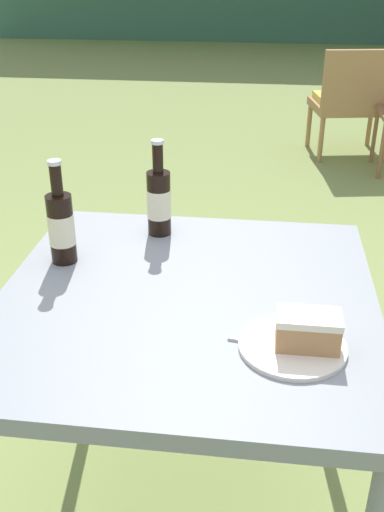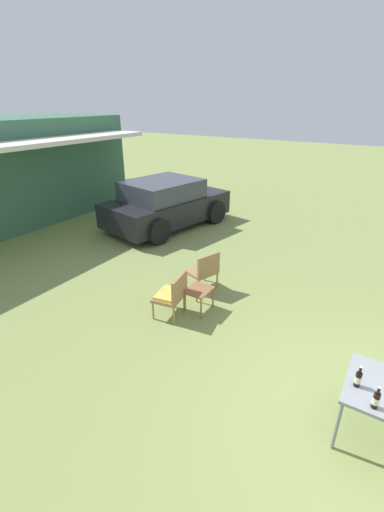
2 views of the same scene
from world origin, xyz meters
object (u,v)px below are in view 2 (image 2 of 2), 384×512
Objects in this scene: wicker_chair_cushioned at (172,294)px; wicker_chair_plain at (204,269)px; parked_car at (166,204)px; cola_bottle_near at (358,379)px; garden_side_table at (199,292)px; cola_bottle_far at (376,400)px.

wicker_chair_cushioned is 1.00× the size of wicker_chair_plain.
parked_car is 15.29× the size of cola_bottle_near.
wicker_chair_plain is at bearing 22.76° from garden_side_table.
garden_side_table is 3.36m from cola_bottle_far.
wicker_chair_plain is 3.69m from cola_bottle_near.
wicker_chair_cushioned is 1.66× the size of garden_side_table.
wicker_chair_cushioned is 3.01× the size of cola_bottle_near.
parked_car is 15.29× the size of cola_bottle_far.
wicker_chair_plain is 3.97m from cola_bottle_far.
wicker_chair_cushioned is at bearing 140.74° from garden_side_table.
wicker_chair_cushioned is at bearing -131.50° from parked_car.
wicker_chair_cushioned is 3.49m from cola_bottle_far.
cola_bottle_near reaches higher than wicker_chair_plain.
wicker_chair_cushioned is at bearing 18.25° from wicker_chair_plain.
parked_car is at bearing 51.76° from cola_bottle_near.
parked_car reaches higher than garden_side_table.
parked_car is 5.07× the size of wicker_chair_cushioned.
parked_car is 7.65m from cola_bottle_near.
cola_bottle_near is at bearing 75.99° from wicker_chair_plain.
cola_bottle_near is (-0.90, -3.09, 0.38)m from wicker_chair_cushioned.
parked_car is 4.74m from garden_side_table.
wicker_chair_plain is 3.01× the size of cola_bottle_near.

